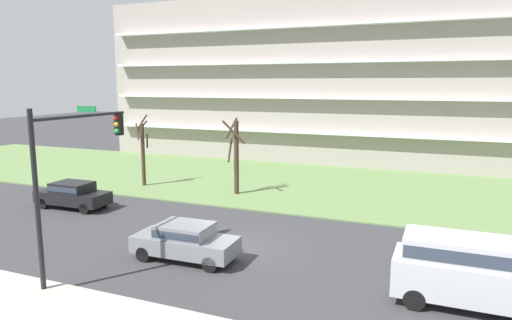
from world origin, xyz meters
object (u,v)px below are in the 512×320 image
tree_far_left (143,151)px  traffic_signal_mast (69,163)px  sedan_black_center_right (73,194)px  sedan_gray_center_left (185,240)px  van_silver_near_left (477,268)px  tree_left (236,154)px

tree_far_left → traffic_signal_mast: (7.08, -14.05, 1.84)m
sedan_black_center_right → sedan_gray_center_left: bearing=155.2°
traffic_signal_mast → van_silver_near_left: bearing=12.1°
tree_left → sedan_black_center_right: 10.29m
van_silver_near_left → sedan_black_center_right: 21.96m
van_silver_near_left → traffic_signal_mast: 14.71m
sedan_black_center_right → traffic_signal_mast: 11.14m
tree_far_left → traffic_signal_mast: bearing=-63.3°
tree_far_left → sedan_black_center_right: 6.77m
van_silver_near_left → sedan_black_center_right: bearing=168.1°
tree_left → sedan_gray_center_left: 11.75m
sedan_black_center_right → tree_far_left: bearing=-94.4°
tree_left → traffic_signal_mast: 14.35m
traffic_signal_mast → tree_far_left: bearing=116.7°
sedan_gray_center_left → tree_left: bearing=102.8°
sedan_gray_center_left → traffic_signal_mast: (-3.05, -3.02, 3.56)m
tree_far_left → van_silver_near_left: bearing=-27.6°
van_silver_near_left → sedan_black_center_right: van_silver_near_left is taller
van_silver_near_left → traffic_signal_mast: bearing=-168.0°
sedan_gray_center_left → traffic_signal_mast: traffic_signal_mast is taller
tree_left → sedan_black_center_right: size_ratio=1.15×
traffic_signal_mast → sedan_black_center_right: bearing=134.6°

